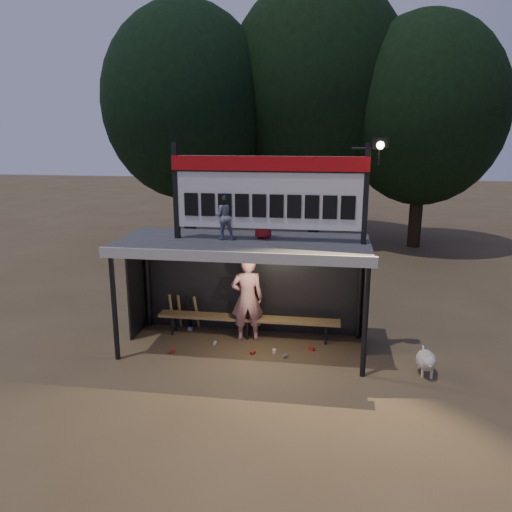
% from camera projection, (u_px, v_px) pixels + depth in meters
% --- Properties ---
extents(ground, '(80.00, 80.00, 0.00)m').
position_uv_depth(ground, '(244.00, 348.00, 10.49)').
color(ground, brown).
rests_on(ground, ground).
extents(player, '(0.77, 0.58, 1.90)m').
position_uv_depth(player, '(247.00, 298.00, 10.68)').
color(player, silver).
rests_on(player, ground).
extents(child_a, '(0.51, 0.42, 0.95)m').
position_uv_depth(child_a, '(224.00, 216.00, 9.90)').
color(child_a, gray).
rests_on(child_a, dugout_shelter).
extents(child_b, '(0.49, 0.35, 0.94)m').
position_uv_depth(child_b, '(263.00, 215.00, 9.98)').
color(child_b, '#A5191E').
rests_on(child_b, dugout_shelter).
extents(dugout_shelter, '(5.10, 2.08, 2.32)m').
position_uv_depth(dugout_shelter, '(245.00, 260.00, 10.28)').
color(dugout_shelter, '#3C3C3E').
rests_on(dugout_shelter, ground).
extents(scoreboard_assembly, '(4.10, 0.27, 1.99)m').
position_uv_depth(scoreboard_assembly, '(271.00, 190.00, 9.60)').
color(scoreboard_assembly, black).
rests_on(scoreboard_assembly, dugout_shelter).
extents(bench, '(4.00, 0.35, 0.48)m').
position_uv_depth(bench, '(248.00, 319.00, 10.92)').
color(bench, olive).
rests_on(bench, ground).
extents(tree_left, '(6.46, 6.46, 9.27)m').
position_uv_depth(tree_left, '(186.00, 103.00, 19.34)').
color(tree_left, '#302015').
rests_on(tree_left, ground).
extents(tree_mid, '(7.22, 7.22, 10.36)m').
position_uv_depth(tree_mid, '(317.00, 87.00, 19.90)').
color(tree_mid, black).
rests_on(tree_mid, ground).
extents(tree_right, '(6.08, 6.08, 8.72)m').
position_uv_depth(tree_right, '(424.00, 111.00, 18.59)').
color(tree_right, black).
rests_on(tree_right, ground).
extents(dog, '(0.36, 0.81, 0.49)m').
position_uv_depth(dog, '(426.00, 361.00, 9.27)').
color(dog, beige).
rests_on(dog, ground).
extents(bats, '(0.68, 0.35, 0.84)m').
position_uv_depth(bats, '(184.00, 311.00, 11.40)').
color(bats, '#A57E4D').
rests_on(bats, ground).
extents(litter, '(2.91, 1.32, 0.08)m').
position_uv_depth(litter, '(242.00, 347.00, 10.44)').
color(litter, '#A7221C').
rests_on(litter, ground).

